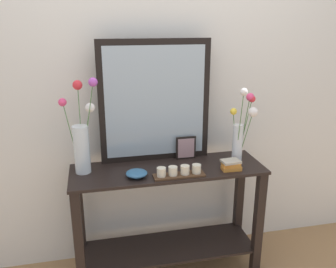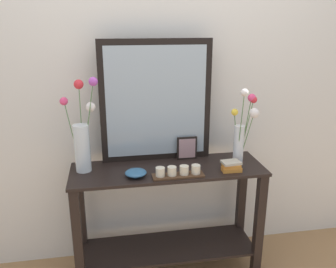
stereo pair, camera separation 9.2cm
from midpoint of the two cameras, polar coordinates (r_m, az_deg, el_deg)
name	(u,v)px [view 1 (the left image)]	position (r m, az deg, el deg)	size (l,w,h in m)	color
wall_back	(158,75)	(2.45, -2.74, 9.52)	(6.40, 0.08, 2.70)	silver
console_table	(168,211)	(2.44, -1.11, -12.38)	(1.25, 0.40, 0.79)	black
mirror_leaning	(155,102)	(2.32, -3.25, 5.20)	(0.74, 0.03, 0.81)	black
tall_vase_left	(82,139)	(2.24, -14.92, -0.80)	(0.24, 0.16, 0.60)	silver
vase_right	(241,130)	(2.33, 10.65, 0.61)	(0.16, 0.14, 0.52)	silver
candle_tray	(179,172)	(2.17, 0.58, -6.18)	(0.32, 0.09, 0.07)	#472D1C
picture_frame_small	(186,148)	(2.42, 1.82, -2.26)	(0.14, 0.01, 0.16)	black
decorative_bowl	(137,173)	(2.17, -6.32, -6.35)	(0.13, 0.13, 0.04)	#2D5B84
book_stack	(231,165)	(2.29, 9.02, -4.96)	(0.13, 0.10, 0.06)	orange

